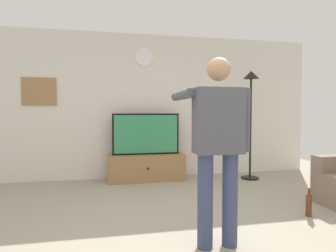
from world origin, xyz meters
The scene contains 9 objects.
ground_plane centered at (0.00, 0.00, 0.00)m, with size 8.40×8.40×0.00m, color #9E937F.
back_wall centered at (0.00, 2.95, 1.35)m, with size 6.40×0.10×2.70m, color silver.
tv_stand centered at (-0.16, 2.60, 0.23)m, with size 1.38×0.43×0.47m.
television centered at (-0.16, 2.65, 0.84)m, with size 1.21×0.07×0.74m.
wall_clock centered at (-0.16, 2.89, 2.27)m, with size 0.33×0.33×0.03m, color white.
framed_picture centered at (-2.01, 2.90, 1.60)m, with size 0.57×0.04×0.49m, color #997047.
floor_lamp centered at (1.75, 2.36, 1.43)m, with size 0.32×0.32×1.99m.
person_standing_nearer_lamp centered at (0.15, -0.07, 0.98)m, with size 0.61×0.78×1.72m.
beverage_bottle centered at (1.49, 0.42, 0.14)m, with size 0.07×0.07×0.33m.
Camera 1 is at (-0.81, -2.51, 1.22)m, focal length 30.66 mm.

